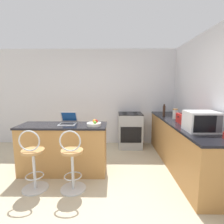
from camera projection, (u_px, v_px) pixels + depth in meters
ground_plane at (86, 190)px, 2.74m from camera, size 20.00×20.00×0.00m
wall_back at (99, 97)px, 4.85m from camera, size 12.00×0.06×2.60m
breakfast_bar at (64, 148)px, 3.28m from camera, size 1.60×0.60×0.91m
counter_right at (181, 144)px, 3.53m from camera, size 0.61×2.84×0.91m
bar_stool_near at (33, 162)px, 2.69m from camera, size 0.40×0.40×0.98m
bar_stool_far at (72, 162)px, 2.68m from camera, size 0.40×0.40×0.98m
laptop at (68, 121)px, 3.28m from camera, size 0.30×0.32×0.22m
microwave at (201, 121)px, 2.72m from camera, size 0.46×0.40×0.32m
toaster at (185, 119)px, 3.32m from camera, size 0.26×0.32×0.18m
stove_range at (130, 130)px, 4.63m from camera, size 0.61×0.59×0.92m
fruit_bowl at (94, 124)px, 3.11m from camera, size 0.25×0.25×0.11m
storage_jar at (175, 114)px, 3.77m from camera, size 0.11×0.11×0.22m
pepper_mill at (164, 110)px, 4.10m from camera, size 0.06×0.06×0.29m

